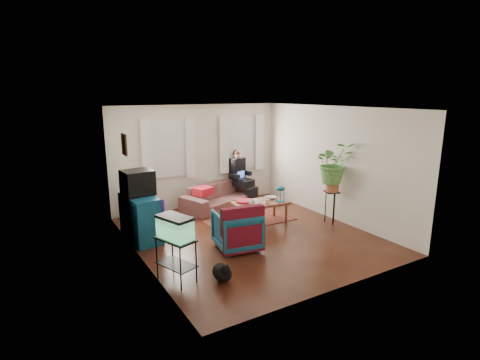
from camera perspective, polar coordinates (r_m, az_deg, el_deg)
floor at (r=7.83m, az=1.50°, el=-8.44°), size 4.50×5.00×0.01m
ceiling at (r=7.29m, az=1.63°, el=10.93°), size 4.50×5.00×0.01m
wall_back at (r=9.62m, az=-6.39°, el=3.62°), size 4.50×0.01×2.60m
wall_front at (r=5.56m, az=15.41°, el=-3.87°), size 4.50×0.01×2.60m
wall_left at (r=6.57m, az=-15.31°, el=-1.27°), size 0.01×5.00×2.60m
wall_right at (r=8.83m, az=14.04°, el=2.45°), size 0.01×5.00×2.60m
window_left at (r=9.27m, az=-10.90°, el=4.67°), size 1.08×0.04×1.38m
window_right at (r=10.14m, az=0.10°, el=5.62°), size 1.08×0.04×1.38m
curtains_left at (r=9.20m, az=-10.73°, el=4.61°), size 1.36×0.06×1.50m
curtains_right at (r=10.07m, az=0.34°, el=5.57°), size 1.36×0.06×1.50m
picture_frame at (r=7.27m, az=-17.17°, el=5.20°), size 0.04×0.32×0.40m
area_rug at (r=8.95m, az=0.54°, el=-5.58°), size 2.01×1.61×0.01m
sofa at (r=9.58m, az=-2.97°, el=-1.76°), size 2.29×1.49×0.83m
seated_person at (r=10.08m, az=0.01°, el=0.29°), size 0.72×0.79×1.27m
side_table at (r=8.78m, az=-14.57°, el=-4.21°), size 0.51×0.51×0.65m
table_lamp at (r=8.63m, az=-14.80°, el=-0.40°), size 0.38×0.38×0.59m
dresser at (r=7.71m, az=-14.89°, el=-5.63°), size 0.62×1.07×0.92m
crt_tv at (r=7.62m, az=-15.34°, el=-0.37°), size 0.61×0.57×0.49m
aquarium_stand at (r=6.02m, az=-9.68°, el=-11.92°), size 0.54×0.71×0.71m
aquarium at (r=5.81m, az=-9.89°, el=-7.10°), size 0.49×0.65×0.37m
black_cat at (r=6.00m, az=-2.77°, el=-13.64°), size 0.35×0.47×0.36m
armchair at (r=7.09m, az=-0.49°, el=-7.32°), size 0.89×0.85×0.81m
serape_throw at (r=6.76m, az=0.46°, el=-6.85°), size 0.83×0.31×0.66m
coffee_table at (r=8.46m, az=3.12°, el=-4.98°), size 1.25×0.74×0.50m
cup_a at (r=8.15m, az=1.85°, el=-3.44°), size 0.14×0.14×0.11m
cup_b at (r=8.24m, az=4.16°, el=-3.31°), size 0.12×0.12×0.10m
bowl at (r=8.63m, az=4.67°, el=-2.69°), size 0.25×0.25×0.06m
snack_tray at (r=8.37m, az=0.61°, el=-3.22°), size 0.40×0.40×0.04m
birdcage at (r=8.41m, az=6.18°, el=-2.11°), size 0.21×0.21×0.35m
plant_stand at (r=8.69m, az=13.71°, el=-4.04°), size 0.40×0.40×0.73m
potted_plant at (r=8.48m, az=14.03°, el=1.61°), size 1.03×0.96×0.93m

